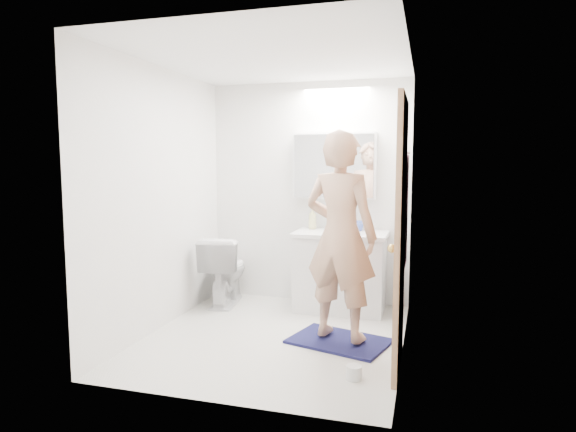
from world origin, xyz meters
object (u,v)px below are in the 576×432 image
(soap_bottle_b, at_px, (332,222))
(toilet_paper_roll, at_px, (354,372))
(soap_bottle_a, at_px, (313,218))
(vanity_cabinet, at_px, (340,273))
(medicine_cabinet, at_px, (334,166))
(toothbrush_cup, at_px, (359,226))
(person, at_px, (340,236))
(toilet, at_px, (225,270))

(soap_bottle_b, relative_size, toilet_paper_roll, 1.52)
(toilet_paper_roll, bearing_deg, soap_bottle_a, 112.05)
(vanity_cabinet, distance_m, toilet_paper_roll, 1.71)
(soap_bottle_a, distance_m, toilet_paper_roll, 2.11)
(medicine_cabinet, relative_size, toilet_paper_roll, 8.00)
(toothbrush_cup, relative_size, toilet_paper_roll, 1.00)
(vanity_cabinet, distance_m, person, 1.09)
(person, relative_size, soap_bottle_a, 7.53)
(person, height_order, soap_bottle_a, person)
(toilet, distance_m, soap_bottle_a, 1.11)
(toilet_paper_roll, bearing_deg, toilet, 137.23)
(toothbrush_cup, xyz_separation_m, toilet_paper_roll, (0.22, -1.79, -0.82))
(medicine_cabinet, distance_m, person, 1.32)
(medicine_cabinet, height_order, soap_bottle_b, medicine_cabinet)
(medicine_cabinet, bearing_deg, toothbrush_cup, -10.20)
(person, xyz_separation_m, toothbrush_cup, (0.01, 1.10, -0.05))
(toilet, distance_m, person, 1.72)
(person, height_order, soap_bottle_b, person)
(soap_bottle_a, bearing_deg, soap_bottle_b, 8.11)
(medicine_cabinet, xyz_separation_m, person, (0.27, -1.15, -0.58))
(soap_bottle_a, relative_size, toilet_paper_roll, 2.11)
(soap_bottle_b, bearing_deg, toilet_paper_roll, -74.25)
(vanity_cabinet, height_order, medicine_cabinet, medicine_cabinet)
(soap_bottle_b, bearing_deg, medicine_cabinet, 68.07)
(soap_bottle_a, xyz_separation_m, toilet_paper_roll, (0.72, -1.78, -0.89))
(toilet, xyz_separation_m, soap_bottle_a, (0.92, 0.27, 0.56))
(medicine_cabinet, xyz_separation_m, soap_bottle_a, (-0.22, -0.06, -0.56))
(vanity_cabinet, xyz_separation_m, toilet_paper_roll, (0.39, -1.63, -0.34))
(toilet_paper_roll, bearing_deg, person, 108.26)
(vanity_cabinet, relative_size, toilet, 1.20)
(soap_bottle_b, bearing_deg, vanity_cabinet, -55.28)
(person, relative_size, soap_bottle_b, 10.48)
(toilet, distance_m, toilet_paper_roll, 2.25)
(medicine_cabinet, bearing_deg, vanity_cabinet, -61.79)
(vanity_cabinet, relative_size, soap_bottle_b, 5.40)
(vanity_cabinet, relative_size, toothbrush_cup, 8.16)
(medicine_cabinet, distance_m, soap_bottle_b, 0.60)
(person, bearing_deg, medicine_cabinet, -60.77)
(soap_bottle_b, xyz_separation_m, toothbrush_cup, (0.29, -0.02, -0.03))
(toilet, height_order, soap_bottle_b, soap_bottle_b)
(person, distance_m, toothbrush_cup, 1.10)
(soap_bottle_b, distance_m, toothbrush_cup, 0.29)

